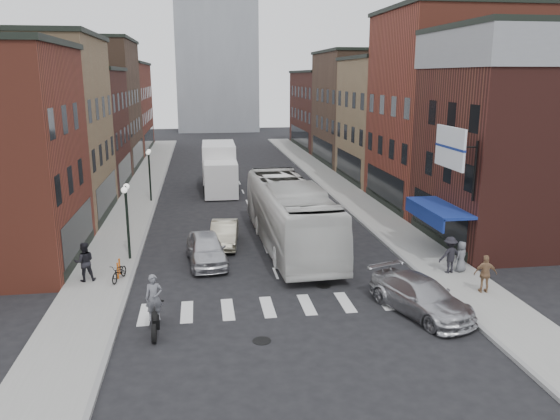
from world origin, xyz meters
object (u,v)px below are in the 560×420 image
object	(u,v)px
box_truck	(219,168)
motorcycle_rider	(155,306)
ped_right_a	(450,255)
streetlamp_near	(127,208)
sedan_left_far	(224,234)
billboard_sign	(452,149)
streetlamp_far	(149,165)
bike_rack	(119,269)
ped_right_b	(485,274)
sedan_left_near	(206,249)
ped_right_c	(461,257)
ped_left_solo	(84,262)
transit_bus	(290,214)
parked_bicycle	(119,272)
curb_car	(421,296)

from	to	relation	value
box_truck	motorcycle_rider	bearing A→B (deg)	-96.46
ped_right_a	streetlamp_near	bearing A→B (deg)	-29.45
streetlamp_near	sedan_left_far	world-z (taller)	streetlamp_near
billboard_sign	streetlamp_far	bearing A→B (deg)	132.41
streetlamp_far	ped_right_a	size ratio (longest dim) A/B	2.25
bike_rack	ped_right_b	world-z (taller)	ped_right_b
motorcycle_rider	sedan_left_near	world-z (taller)	motorcycle_rider
billboard_sign	sedan_left_near	world-z (taller)	billboard_sign
billboard_sign	ped_right_c	world-z (taller)	billboard_sign
motorcycle_rider	ped_left_solo	xyz separation A→B (m)	(-3.65, 5.73, -0.02)
billboard_sign	ped_right_a	world-z (taller)	billboard_sign
bike_rack	motorcycle_rider	distance (m)	6.49
motorcycle_rider	transit_bus	size ratio (longest dim) A/B	0.18
sedan_left_far	ped_right_a	size ratio (longest dim) A/B	2.34
streetlamp_far	ped_right_b	world-z (taller)	streetlamp_far
sedan_left_near	parked_bicycle	distance (m)	4.70
streetlamp_far	box_truck	size ratio (longest dim) A/B	0.45
bike_rack	sedan_left_far	size ratio (longest dim) A/B	0.19
motorcycle_rider	transit_bus	distance (m)	12.30
sedan_left_far	streetlamp_near	bearing A→B (deg)	-152.29
streetlamp_near	ped_right_a	distance (m)	16.55
bike_rack	ped_right_a	bearing A→B (deg)	-6.47
ped_left_solo	ped_right_c	bearing A→B (deg)	163.43
ped_right_a	billboard_sign	bearing A→B (deg)	-113.13
motorcycle_rider	ped_right_a	xyz separation A→B (m)	(13.84, 4.27, -0.05)
ped_right_c	bike_rack	bearing A→B (deg)	-37.12
motorcycle_rider	sedan_left_far	bearing A→B (deg)	68.00
streetlamp_near	parked_bicycle	xyz separation A→B (m)	(-0.10, -3.23, -2.35)
sedan_left_near	ped_right_c	xyz separation A→B (m)	(12.42, -3.46, 0.12)
sedan_left_far	motorcycle_rider	bearing A→B (deg)	-99.88
curb_car	ped_right_b	distance (m)	3.83
billboard_sign	sedan_left_near	xyz separation A→B (m)	(-11.96, 2.50, -5.33)
motorcycle_rider	ped_right_b	xyz separation A→B (m)	(14.28, 1.65, -0.10)
streetlamp_far	ped_right_c	bearing A→B (deg)	-48.30
sedan_left_near	ped_right_c	size ratio (longest dim) A/B	3.05
motorcycle_rider	sedan_left_far	distance (m)	11.24
billboard_sign	sedan_left_near	distance (m)	13.33
billboard_sign	streetlamp_far	xyz separation A→B (m)	(-15.99, 17.50, -3.22)
streetlamp_far	curb_car	distance (m)	25.91
ped_left_solo	ped_right_a	bearing A→B (deg)	163.08
streetlamp_near	ped_right_b	world-z (taller)	streetlamp_near
ped_left_solo	sedan_left_near	bearing A→B (deg)	-172.32
billboard_sign	box_truck	xyz separation A→B (m)	(-10.50, 21.36, -4.20)
billboard_sign	streetlamp_near	xyz separation A→B (m)	(-15.99, 3.50, -3.22)
transit_bus	parked_bicycle	xyz separation A→B (m)	(-8.96, -4.61, -1.32)
ped_right_b	ped_left_solo	bearing A→B (deg)	-3.27
sedan_left_far	curb_car	xyz separation A→B (m)	(7.58, -10.49, 0.04)
streetlamp_far	motorcycle_rider	distance (m)	22.94
streetlamp_far	ped_left_solo	bearing A→B (deg)	-95.61
bike_rack	ped_right_b	xyz separation A→B (m)	(16.45, -4.44, 0.47)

